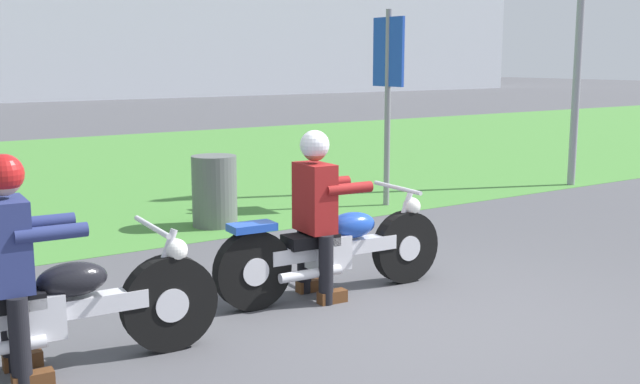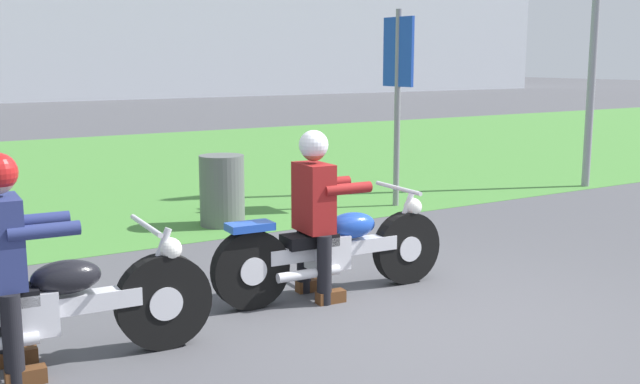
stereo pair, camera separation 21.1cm
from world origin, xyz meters
TOP-DOWN VIEW (x-y plane):
  - ground at (0.00, 0.00)m, footprint 120.00×120.00m
  - grass_verge at (0.00, 9.33)m, footprint 60.00×12.00m
  - motorcycle_lead at (-0.11, 0.99)m, footprint 2.13×0.66m
  - rider_lead at (-0.28, 1.00)m, footprint 0.57×0.48m
  - motorcycle_follow at (-2.55, 0.66)m, footprint 2.28×0.66m
  - rider_follow at (-2.71, 0.67)m, footprint 0.57×0.48m
  - trash_can at (0.27, 3.98)m, footprint 0.53×0.53m
  - sign_banner at (2.78, 3.86)m, footprint 0.08×0.60m

SIDE VIEW (x-z plane):
  - ground at x=0.00m, z-range 0.00..0.00m
  - grass_verge at x=0.00m, z-range 0.00..0.01m
  - motorcycle_lead at x=-0.11m, z-range -0.05..0.83m
  - motorcycle_follow at x=-2.55m, z-range -0.04..0.84m
  - trash_can at x=0.27m, z-range 0.00..0.84m
  - rider_lead at x=-0.28m, z-range 0.12..1.52m
  - rider_follow at x=-2.71m, z-range 0.12..1.53m
  - sign_banner at x=2.78m, z-range 0.42..3.02m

